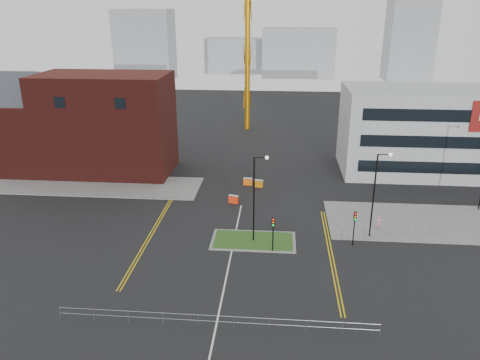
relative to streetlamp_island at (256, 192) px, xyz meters
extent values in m
plane|color=black|center=(-2.22, -8.00, -5.41)|extent=(200.00, 200.00, 0.00)
cube|color=slate|center=(-22.22, 14.00, -5.35)|extent=(28.00, 8.00, 0.12)
cube|color=slate|center=(19.78, 6.00, -5.35)|extent=(24.00, 10.00, 0.12)
cube|color=slate|center=(-0.22, 0.00, -5.37)|extent=(8.60, 4.60, 0.08)
cube|color=#2A501A|center=(-0.22, 0.00, -5.35)|extent=(8.00, 4.00, 0.12)
cube|color=#481512|center=(-22.22, 20.00, 1.59)|extent=(18.00, 10.00, 14.00)
cube|color=black|center=(-26.22, 14.98, 5.59)|extent=(1.40, 0.10, 1.40)
cube|color=black|center=(-18.22, 14.98, 5.59)|extent=(1.40, 0.10, 1.40)
cube|color=#481512|center=(-34.22, 20.00, -0.41)|extent=(6.00, 10.00, 10.00)
cube|color=#2D3038|center=(-34.22, 20.00, 4.59)|extent=(6.40, 8.49, 8.49)
cube|color=#AFB1B4|center=(23.78, 24.00, 0.59)|extent=(25.00, 12.00, 12.00)
cube|color=black|center=(23.78, 17.98, -2.92)|extent=(22.00, 0.10, 1.60)
cube|color=black|center=(23.78, 17.98, 0.59)|extent=(22.00, 0.10, 1.60)
cube|color=black|center=(23.78, 17.98, 4.09)|extent=(22.00, 0.10, 1.60)
cylinder|color=#C47B0B|center=(-4.22, 47.00, 10.77)|extent=(1.00, 1.00, 32.37)
cylinder|color=black|center=(-0.22, 0.00, -0.91)|extent=(0.16, 0.16, 9.00)
cylinder|color=black|center=(0.38, 0.00, 3.59)|extent=(1.20, 0.10, 0.10)
sphere|color=silver|center=(0.98, 0.00, 3.59)|extent=(0.36, 0.36, 0.36)
cylinder|color=black|center=(11.78, 2.00, -0.91)|extent=(0.16, 0.16, 9.00)
cylinder|color=black|center=(12.38, 2.00, 3.59)|extent=(1.20, 0.10, 0.10)
sphere|color=silver|center=(12.98, 2.00, 3.59)|extent=(0.36, 0.36, 0.36)
cylinder|color=black|center=(1.78, -2.00, -3.91)|extent=(0.12, 0.12, 3.00)
cube|color=black|center=(1.78, -2.00, -2.21)|extent=(0.28, 0.22, 0.90)
sphere|color=red|center=(1.78, -2.13, -1.91)|extent=(0.18, 0.18, 0.18)
sphere|color=orange|center=(1.78, -2.13, -2.21)|extent=(0.18, 0.18, 0.18)
sphere|color=#0CCC33|center=(1.78, -2.13, -2.51)|extent=(0.18, 0.18, 0.18)
cylinder|color=black|center=(9.78, 0.00, -3.91)|extent=(0.12, 0.12, 3.00)
cube|color=black|center=(9.78, 0.00, -2.21)|extent=(0.28, 0.22, 0.90)
sphere|color=red|center=(9.78, -0.13, -1.91)|extent=(0.18, 0.18, 0.18)
sphere|color=orange|center=(9.78, -0.13, -2.21)|extent=(0.18, 0.18, 0.18)
sphere|color=#0CCC33|center=(9.78, -0.13, -2.51)|extent=(0.18, 0.18, 0.18)
cylinder|color=gray|center=(-2.22, -14.00, -4.36)|extent=(24.00, 0.04, 0.04)
cylinder|color=gray|center=(-2.22, -14.00, -4.86)|extent=(24.00, 0.04, 0.04)
cylinder|color=gray|center=(-14.22, -14.00, -4.86)|extent=(0.05, 0.05, 1.10)
cylinder|color=gray|center=(9.78, -14.00, -4.86)|extent=(0.05, 0.05, 1.10)
cylinder|color=gray|center=(-13.22, 10.00, -4.36)|extent=(6.00, 0.04, 0.04)
cylinder|color=gray|center=(-13.22, 10.00, -4.86)|extent=(6.00, 0.04, 0.04)
cylinder|color=gray|center=(-16.22, 10.00, -4.86)|extent=(0.05, 0.05, 1.10)
cylinder|color=gray|center=(-10.22, 10.00, -4.86)|extent=(0.05, 0.05, 1.10)
cylinder|color=gray|center=(18.28, 3.50, -4.36)|extent=(19.01, 5.04, 0.04)
cylinder|color=gray|center=(18.28, 3.50, -4.86)|extent=(19.01, 5.04, 0.04)
cylinder|color=gray|center=(8.78, 1.00, -4.86)|extent=(0.05, 0.05, 1.10)
cube|color=silver|center=(-2.22, -6.00, -5.41)|extent=(0.15, 30.00, 0.01)
cube|color=gold|center=(-11.22, 2.00, -5.41)|extent=(0.12, 24.00, 0.01)
cube|color=gold|center=(-10.92, 2.00, -5.41)|extent=(0.12, 24.00, 0.01)
cube|color=gold|center=(7.28, -2.00, -5.41)|extent=(0.12, 20.00, 0.01)
cube|color=gold|center=(7.58, -2.00, -5.41)|extent=(0.12, 20.00, 0.01)
cube|color=gray|center=(-42.22, 112.00, 5.59)|extent=(18.00, 12.00, 22.00)
cube|color=gray|center=(7.78, 122.00, 2.59)|extent=(24.00, 12.00, 16.00)
cube|color=gray|center=(42.78, 117.00, 8.59)|extent=(14.00, 12.00, 28.00)
cube|color=gray|center=(-10.22, 132.00, 0.59)|extent=(30.00, 12.00, 12.00)
imported|color=pink|center=(13.00, 3.80, -4.64)|extent=(0.58, 0.39, 1.55)
cube|color=#FF340E|center=(-3.22, 9.68, -4.92)|extent=(1.25, 0.68, 0.99)
cube|color=silver|center=(-3.22, 9.68, -4.47)|extent=(1.25, 0.68, 0.12)
cube|color=orange|center=(-1.91, 16.00, -4.92)|extent=(1.21, 0.48, 0.99)
cube|color=silver|center=(-1.91, 16.00, -4.47)|extent=(1.21, 0.48, 0.12)
cube|color=orange|center=(-0.44, 15.32, -4.91)|extent=(1.27, 0.66, 1.01)
cube|color=silver|center=(-0.44, 15.32, -4.45)|extent=(1.27, 0.66, 0.12)
camera|label=1|loc=(2.05, -42.68, 17.08)|focal=35.00mm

